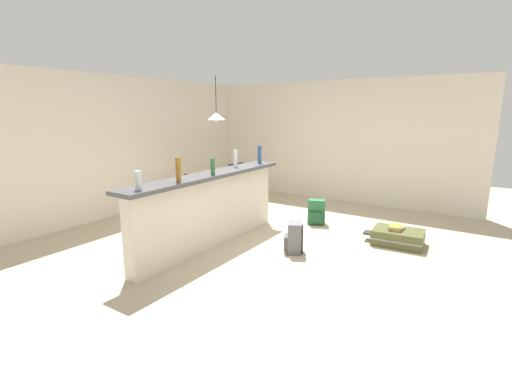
{
  "coord_description": "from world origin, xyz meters",
  "views": [
    {
      "loc": [
        -4.41,
        -2.71,
        1.88
      ],
      "look_at": [
        0.22,
        0.3,
        0.66
      ],
      "focal_mm": 25.94,
      "sensor_mm": 36.0,
      "label": 1
    }
  ],
  "objects_px": {
    "backpack_grey": "(294,238)",
    "book_stack": "(396,228)",
    "suitcase_flat_olive": "(398,237)",
    "bottle_white": "(235,159)",
    "pendant_lamp": "(216,116)",
    "bottle_green": "(213,167)",
    "dining_chair_near_partition": "(241,186)",
    "bottle_clear": "(138,180)",
    "bottle_amber": "(178,170)",
    "bottle_blue": "(260,154)",
    "dining_table": "(219,176)",
    "backpack_green": "(316,212)"
  },
  "relations": [
    {
      "from": "backpack_grey",
      "to": "book_stack",
      "type": "xyz_separation_m",
      "value": [
        1.05,
        -1.08,
        0.05
      ]
    },
    {
      "from": "suitcase_flat_olive",
      "to": "backpack_grey",
      "type": "bearing_deg",
      "value": 133.87
    },
    {
      "from": "bottle_white",
      "to": "pendant_lamp",
      "type": "bearing_deg",
      "value": 50.43
    },
    {
      "from": "bottle_green",
      "to": "dining_chair_near_partition",
      "type": "distance_m",
      "value": 1.96
    },
    {
      "from": "dining_chair_near_partition",
      "to": "pendant_lamp",
      "type": "distance_m",
      "value": 1.36
    },
    {
      "from": "bottle_clear",
      "to": "bottle_green",
      "type": "bearing_deg",
      "value": -2.1
    },
    {
      "from": "bottle_amber",
      "to": "dining_chair_near_partition",
      "type": "height_order",
      "value": "bottle_amber"
    },
    {
      "from": "bottle_blue",
      "to": "dining_table",
      "type": "bearing_deg",
      "value": 71.08
    },
    {
      "from": "backpack_grey",
      "to": "dining_table",
      "type": "bearing_deg",
      "value": 61.35
    },
    {
      "from": "bottle_blue",
      "to": "dining_table",
      "type": "xyz_separation_m",
      "value": [
        0.4,
        1.18,
        -0.54
      ]
    },
    {
      "from": "bottle_clear",
      "to": "pendant_lamp",
      "type": "distance_m",
      "value": 3.11
    },
    {
      "from": "bottle_white",
      "to": "dining_table",
      "type": "bearing_deg",
      "value": 48.58
    },
    {
      "from": "bottle_blue",
      "to": "pendant_lamp",
      "type": "height_order",
      "value": "pendant_lamp"
    },
    {
      "from": "bottle_clear",
      "to": "book_stack",
      "type": "bearing_deg",
      "value": -38.22
    },
    {
      "from": "backpack_grey",
      "to": "bottle_blue",
      "type": "bearing_deg",
      "value": 52.49
    },
    {
      "from": "bottle_white",
      "to": "backpack_green",
      "type": "bearing_deg",
      "value": -39.22
    },
    {
      "from": "bottle_white",
      "to": "suitcase_flat_olive",
      "type": "distance_m",
      "value": 2.64
    },
    {
      "from": "bottle_white",
      "to": "backpack_grey",
      "type": "height_order",
      "value": "bottle_white"
    },
    {
      "from": "bottle_green",
      "to": "bottle_white",
      "type": "relative_size",
      "value": 0.83
    },
    {
      "from": "dining_table",
      "to": "dining_chair_near_partition",
      "type": "height_order",
      "value": "dining_chair_near_partition"
    },
    {
      "from": "bottle_white",
      "to": "book_stack",
      "type": "height_order",
      "value": "bottle_white"
    },
    {
      "from": "dining_table",
      "to": "book_stack",
      "type": "bearing_deg",
      "value": -93.14
    },
    {
      "from": "suitcase_flat_olive",
      "to": "book_stack",
      "type": "height_order",
      "value": "book_stack"
    },
    {
      "from": "suitcase_flat_olive",
      "to": "bottle_clear",
      "type": "bearing_deg",
      "value": 141.56
    },
    {
      "from": "dining_table",
      "to": "backpack_grey",
      "type": "bearing_deg",
      "value": -118.65
    },
    {
      "from": "bottle_blue",
      "to": "dining_table",
      "type": "distance_m",
      "value": 1.36
    },
    {
      "from": "bottle_amber",
      "to": "bottle_green",
      "type": "bearing_deg",
      "value": -1.99
    },
    {
      "from": "bottle_white",
      "to": "dining_chair_near_partition",
      "type": "xyz_separation_m",
      "value": [
        0.98,
        0.61,
        -0.65
      ]
    },
    {
      "from": "bottle_green",
      "to": "book_stack",
      "type": "relative_size",
      "value": 0.9
    },
    {
      "from": "backpack_green",
      "to": "bottle_amber",
      "type": "bearing_deg",
      "value": 162.65
    },
    {
      "from": "bottle_white",
      "to": "bottle_amber",
      "type": "bearing_deg",
      "value": -174.44
    },
    {
      "from": "bottle_green",
      "to": "dining_table",
      "type": "bearing_deg",
      "value": 36.59
    },
    {
      "from": "dining_chair_near_partition",
      "to": "bottle_green",
      "type": "bearing_deg",
      "value": -155.97
    },
    {
      "from": "bottle_clear",
      "to": "bottle_white",
      "type": "relative_size",
      "value": 0.79
    },
    {
      "from": "bottle_amber",
      "to": "book_stack",
      "type": "distance_m",
      "value": 3.14
    },
    {
      "from": "dining_table",
      "to": "backpack_grey",
      "type": "distance_m",
      "value": 2.62
    },
    {
      "from": "bottle_white",
      "to": "bottle_clear",
      "type": "bearing_deg",
      "value": -176.8
    },
    {
      "from": "suitcase_flat_olive",
      "to": "backpack_green",
      "type": "xyz_separation_m",
      "value": [
        0.28,
        1.39,
        0.09
      ]
    },
    {
      "from": "backpack_green",
      "to": "backpack_grey",
      "type": "xyz_separation_m",
      "value": [
        -1.35,
        -0.27,
        0.0
      ]
    },
    {
      "from": "backpack_green",
      "to": "bottle_blue",
      "type": "bearing_deg",
      "value": 122.37
    },
    {
      "from": "backpack_grey",
      "to": "bottle_green",
      "type": "bearing_deg",
      "value": 114.34
    },
    {
      "from": "backpack_grey",
      "to": "book_stack",
      "type": "distance_m",
      "value": 1.51
    },
    {
      "from": "book_stack",
      "to": "bottle_blue",
      "type": "bearing_deg",
      "value": 95.8
    },
    {
      "from": "dining_table",
      "to": "backpack_green",
      "type": "relative_size",
      "value": 2.62
    },
    {
      "from": "bottle_blue",
      "to": "suitcase_flat_olive",
      "type": "relative_size",
      "value": 0.34
    },
    {
      "from": "pendant_lamp",
      "to": "suitcase_flat_olive",
      "type": "relative_size",
      "value": 0.98
    },
    {
      "from": "suitcase_flat_olive",
      "to": "dining_table",
      "type": "bearing_deg",
      "value": 87.18
    },
    {
      "from": "bottle_white",
      "to": "suitcase_flat_olive",
      "type": "bearing_deg",
      "value": -70.41
    },
    {
      "from": "bottle_clear",
      "to": "pendant_lamp",
      "type": "bearing_deg",
      "value": 22.82
    },
    {
      "from": "dining_table",
      "to": "pendant_lamp",
      "type": "distance_m",
      "value": 1.14
    }
  ]
}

